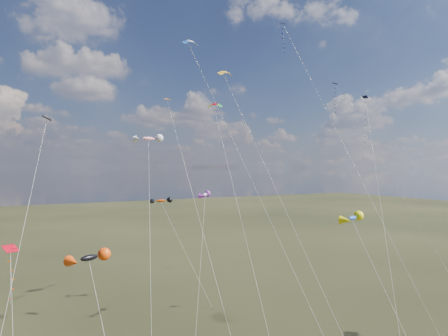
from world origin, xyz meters
TOP-DOWN VIEW (x-y plane):
  - diamond_black_high at (30.11, 28.58)m, footprint 11.43×16.63m
  - diamond_navy_tall at (14.53, 22.99)m, footprint 6.15×22.00m
  - diamond_black_mid at (-20.96, 15.44)m, footprint 5.91×13.58m
  - diamond_red_low at (-22.72, 13.71)m, footprint 1.39×7.76m
  - diamond_navy_right at (17.70, 12.08)m, footprint 11.28×14.76m
  - diamond_orange_center at (-4.00, 20.33)m, footprint 0.89×19.56m
  - parafoil_yellow at (5.46, 27.28)m, footprint 2.43×26.67m
  - parafoil_blue_white at (0.42, 28.52)m, footprint 3.76×28.43m
  - parafoil_tricolor at (-0.19, 19.89)m, footprint 2.00×15.48m
  - novelty_black_orange at (-16.95, 10.59)m, footprint 3.44×11.26m
  - novelty_orange_black at (-3.24, 31.09)m, footprint 6.22×8.28m
  - novelty_white_purple at (-0.74, 21.64)m, footprint 6.29×9.17m
  - novelty_redwhite_stripe at (-7.99, 22.34)m, footprint 5.22×12.51m
  - novelty_blue_yellow at (2.87, 0.41)m, footprint 2.69×10.34m

SIDE VIEW (x-z plane):
  - diamond_red_low at x=-22.72m, z-range 3.48..15.98m
  - novelty_black_orange at x=-16.95m, z-range 5.43..17.52m
  - novelty_orange_black at x=-3.24m, z-range 6.83..21.53m
  - novelty_blue_yellow at x=2.87m, z-range 7.07..22.32m
  - novelty_white_purple at x=-0.74m, z-range 7.53..23.57m
  - diamond_black_mid at x=-20.96m, z-range 5.44..29.62m
  - diamond_orange_center at x=-4.00m, z-range 4.79..33.17m
  - novelty_redwhite_stripe at x=-7.99m, z-range 10.91..34.03m
  - diamond_navy_right at x=17.70m, z-range 9.50..37.96m
  - parafoil_tricolor at x=-0.19m, z-range 12.95..40.36m
  - diamond_black_high at x=30.11m, z-range 12.43..46.91m
  - parafoil_yellow at x=5.46m, z-range 16.06..49.85m
  - diamond_navy_tall at x=14.53m, z-range 14.87..56.05m
  - parafoil_blue_white at x=0.42m, z-range 18.08..56.01m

